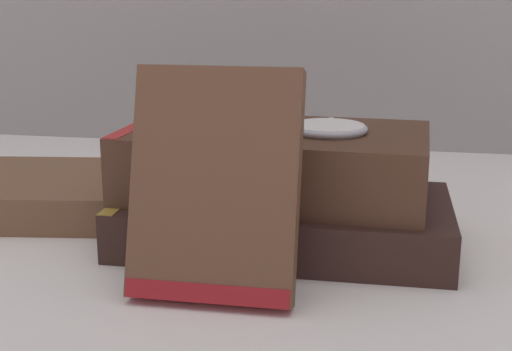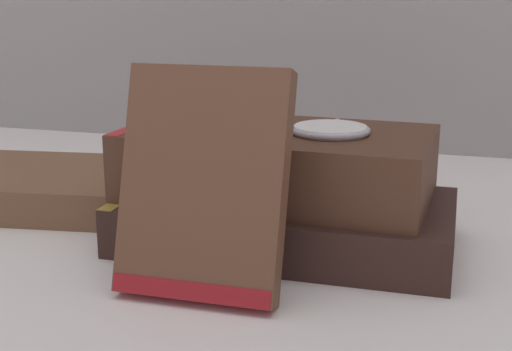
# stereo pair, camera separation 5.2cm
# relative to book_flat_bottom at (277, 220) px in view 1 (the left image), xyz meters

# --- Properties ---
(ground_plane) EXTENTS (3.00, 3.00, 0.00)m
(ground_plane) POSITION_rel_book_flat_bottom_xyz_m (-0.05, -0.04, -0.02)
(ground_plane) COLOR white
(book_flat_bottom) EXTENTS (0.25, 0.14, 0.04)m
(book_flat_bottom) POSITION_rel_book_flat_bottom_xyz_m (0.00, 0.00, 0.00)
(book_flat_bottom) COLOR #331E19
(book_flat_bottom) RESTS_ON ground_plane
(book_flat_top) EXTENTS (0.24, 0.14, 0.05)m
(book_flat_top) POSITION_rel_book_flat_bottom_xyz_m (-0.01, 0.01, 0.04)
(book_flat_top) COLOR #4C2D1E
(book_flat_top) RESTS_ON book_flat_bottom
(book_side_left) EXTENTS (0.22, 0.17, 0.03)m
(book_side_left) POSITION_rel_book_flat_bottom_xyz_m (-0.25, 0.04, -0.00)
(book_side_left) COLOR brown
(book_side_left) RESTS_ON ground_plane
(book_leaning_front) EXTENTS (0.11, 0.06, 0.15)m
(book_leaning_front) POSITION_rel_book_flat_bottom_xyz_m (-0.03, -0.10, 0.05)
(book_leaning_front) COLOR brown
(book_leaning_front) RESTS_ON ground_plane
(pocket_watch) EXTENTS (0.06, 0.06, 0.01)m
(pocket_watch) POSITION_rel_book_flat_bottom_xyz_m (0.04, 0.01, 0.07)
(pocket_watch) COLOR white
(pocket_watch) RESTS_ON book_flat_top
(reading_glasses) EXTENTS (0.10, 0.07, 0.00)m
(reading_glasses) POSITION_rel_book_flat_bottom_xyz_m (-0.03, 0.16, -0.02)
(reading_glasses) COLOR #ADADB2
(reading_glasses) RESTS_ON ground_plane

